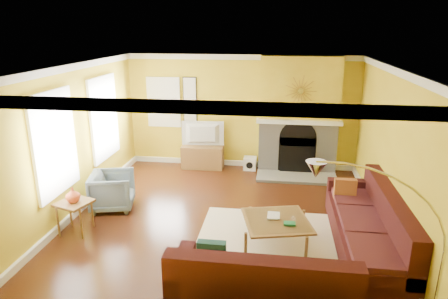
# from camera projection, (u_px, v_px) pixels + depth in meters

# --- Properties ---
(floor) EXTENTS (5.50, 6.00, 0.02)m
(floor) POSITION_uv_depth(u_px,v_px,m) (224.00, 221.00, 7.14)
(floor) COLOR #502410
(floor) RESTS_ON ground
(ceiling) EXTENTS (5.50, 6.00, 0.02)m
(ceiling) POSITION_uv_depth(u_px,v_px,m) (224.00, 67.00, 6.34)
(ceiling) COLOR white
(ceiling) RESTS_ON ground
(wall_back) EXTENTS (5.50, 0.02, 2.70)m
(wall_back) POSITION_uv_depth(u_px,v_px,m) (241.00, 112.00, 9.59)
(wall_back) COLOR gold
(wall_back) RESTS_ON ground
(wall_front) EXTENTS (5.50, 0.02, 2.70)m
(wall_front) POSITION_uv_depth(u_px,v_px,m) (182.00, 238.00, 3.89)
(wall_front) COLOR gold
(wall_front) RESTS_ON ground
(wall_left) EXTENTS (0.02, 6.00, 2.70)m
(wall_left) POSITION_uv_depth(u_px,v_px,m) (71.00, 142.00, 7.10)
(wall_left) COLOR gold
(wall_left) RESTS_ON ground
(wall_right) EXTENTS (0.02, 6.00, 2.70)m
(wall_right) POSITION_uv_depth(u_px,v_px,m) (395.00, 155.00, 6.38)
(wall_right) COLOR gold
(wall_right) RESTS_ON ground
(baseboard) EXTENTS (5.50, 6.00, 0.12)m
(baseboard) POSITION_uv_depth(u_px,v_px,m) (224.00, 217.00, 7.12)
(baseboard) COLOR white
(baseboard) RESTS_ON floor
(crown_molding) EXTENTS (5.50, 6.00, 0.12)m
(crown_molding) POSITION_uv_depth(u_px,v_px,m) (224.00, 71.00, 6.36)
(crown_molding) COLOR white
(crown_molding) RESTS_ON ceiling
(window_left_near) EXTENTS (0.06, 1.22, 1.72)m
(window_left_near) POSITION_uv_depth(u_px,v_px,m) (103.00, 118.00, 8.28)
(window_left_near) COLOR white
(window_left_near) RESTS_ON wall_left
(window_left_far) EXTENTS (0.06, 1.22, 1.72)m
(window_left_far) POSITION_uv_depth(u_px,v_px,m) (54.00, 143.00, 6.48)
(window_left_far) COLOR white
(window_left_far) RESTS_ON wall_left
(window_back) EXTENTS (0.82, 0.06, 1.22)m
(window_back) POSITION_uv_depth(u_px,v_px,m) (164.00, 102.00, 9.73)
(window_back) COLOR white
(window_back) RESTS_ON wall_back
(wall_art) EXTENTS (0.34, 0.04, 1.14)m
(wall_art) POSITION_uv_depth(u_px,v_px,m) (190.00, 101.00, 9.64)
(wall_art) COLOR white
(wall_art) RESTS_ON wall_back
(fireplace) EXTENTS (1.80, 0.40, 2.70)m
(fireplace) POSITION_uv_depth(u_px,v_px,m) (299.00, 115.00, 9.21)
(fireplace) COLOR #9A9892
(fireplace) RESTS_ON floor
(mantel) EXTENTS (1.92, 0.22, 0.08)m
(mantel) POSITION_uv_depth(u_px,v_px,m) (299.00, 122.00, 9.01)
(mantel) COLOR white
(mantel) RESTS_ON fireplace
(hearth) EXTENTS (1.80, 0.70, 0.06)m
(hearth) POSITION_uv_depth(u_px,v_px,m) (296.00, 177.00, 9.08)
(hearth) COLOR #9A9892
(hearth) RESTS_ON floor
(sunburst) EXTENTS (0.70, 0.04, 0.70)m
(sunburst) POSITION_uv_depth(u_px,v_px,m) (301.00, 91.00, 8.82)
(sunburst) COLOR olive
(sunburst) RESTS_ON fireplace
(rug) EXTENTS (2.40, 1.80, 0.02)m
(rug) POSITION_uv_depth(u_px,v_px,m) (272.00, 235.00, 6.61)
(rug) COLOR beige
(rug) RESTS_ON floor
(sectional_sofa) EXTENTS (3.08, 3.54, 0.90)m
(sectional_sofa) POSITION_uv_depth(u_px,v_px,m) (296.00, 227.00, 5.97)
(sectional_sofa) COLOR #3C1314
(sectional_sofa) RESTS_ON floor
(coffee_table) EXTENTS (1.21, 1.21, 0.40)m
(coffee_table) POSITION_uv_depth(u_px,v_px,m) (276.00, 231.00, 6.38)
(coffee_table) COLOR white
(coffee_table) RESTS_ON floor
(media_console) EXTENTS (1.00, 0.45, 0.55)m
(media_console) POSITION_uv_depth(u_px,v_px,m) (203.00, 157.00, 9.73)
(media_console) COLOR brown
(media_console) RESTS_ON floor
(tv) EXTENTS (1.03, 0.22, 0.59)m
(tv) POSITION_uv_depth(u_px,v_px,m) (202.00, 134.00, 9.56)
(tv) COLOR black
(tv) RESTS_ON media_console
(subwoofer) EXTENTS (0.30, 0.30, 0.30)m
(subwoofer) POSITION_uv_depth(u_px,v_px,m) (250.00, 163.00, 9.65)
(subwoofer) COLOR white
(subwoofer) RESTS_ON floor
(armchair) EXTENTS (0.93, 0.92, 0.71)m
(armchair) POSITION_uv_depth(u_px,v_px,m) (112.00, 191.00, 7.52)
(armchair) COLOR slate
(armchair) RESTS_ON floor
(side_table) EXTENTS (0.63, 0.63, 0.55)m
(side_table) POSITION_uv_depth(u_px,v_px,m) (76.00, 217.00, 6.67)
(side_table) COLOR brown
(side_table) RESTS_ON floor
(vase) EXTENTS (0.29, 0.29, 0.25)m
(vase) POSITION_uv_depth(u_px,v_px,m) (73.00, 195.00, 6.55)
(vase) COLOR #E85628
(vase) RESTS_ON side_table
(book) EXTENTS (0.20, 0.27, 0.03)m
(book) POSITION_uv_depth(u_px,v_px,m) (267.00, 215.00, 6.43)
(book) COLOR white
(book) RESTS_ON coffee_table
(arc_lamp) EXTENTS (1.35, 0.36, 2.12)m
(arc_lamp) POSITION_uv_depth(u_px,v_px,m) (379.00, 267.00, 3.92)
(arc_lamp) COLOR silver
(arc_lamp) RESTS_ON floor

